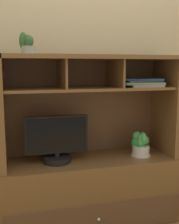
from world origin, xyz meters
TOP-DOWN VIEW (x-y plane):
  - floor_plane at (0.00, 0.00)m, footprint 6.00×6.00m
  - back_wall at (0.00, 0.27)m, footprint 6.00×0.02m
  - media_console at (0.00, 0.01)m, footprint 1.37×0.50m
  - tv_monitor at (-0.26, -0.02)m, footprint 0.47×0.21m
  - potted_orchid at (0.42, -0.03)m, footprint 0.16×0.16m
  - potted_fern at (0.42, -0.01)m, footprint 0.13×0.13m
  - magazine_stack_left at (0.41, -0.03)m, footprint 0.34×0.32m
  - potted_succulent at (-0.45, -0.01)m, footprint 0.12×0.12m

SIDE VIEW (x-z plane):
  - floor_plane at x=0.00m, z-range -0.02..0.00m
  - media_console at x=0.00m, z-range -0.24..1.07m
  - potted_fern at x=0.42m, z-range 0.50..0.69m
  - potted_orchid at x=0.42m, z-range 0.50..0.70m
  - tv_monitor at x=-0.26m, z-range 0.49..0.85m
  - magazine_stack_left at x=0.41m, z-range 1.07..1.13m
  - potted_succulent at x=-0.45m, z-range 1.30..1.45m
  - back_wall at x=0.00m, z-range 0.00..2.80m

